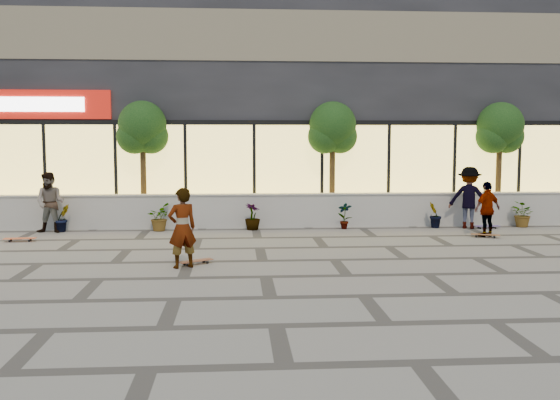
{
  "coord_description": "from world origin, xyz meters",
  "views": [
    {
      "loc": [
        -0.56,
        -12.15,
        2.73
      ],
      "look_at": [
        0.44,
        2.36,
        1.3
      ],
      "focal_mm": 40.0,
      "sensor_mm": 36.0,
      "label": 1
    }
  ],
  "objects": [
    {
      "name": "shrub_e",
      "position": [
        2.7,
        6.45,
        0.41
      ],
      "size": [
        0.46,
        0.35,
        0.81
      ],
      "primitive_type": "imported",
      "rotation": [
        0.0,
        0.0,
        3.28
      ],
      "color": "#103412",
      "rests_on": "ground"
    },
    {
      "name": "skater_center",
      "position": [
        -1.72,
        1.0,
        0.85
      ],
      "size": [
        0.74,
        0.63,
        1.71
      ],
      "primitive_type": "imported",
      "rotation": [
        0.0,
        0.0,
        3.58
      ],
      "color": "white",
      "rests_on": "ground"
    },
    {
      "name": "shrub_d",
      "position": [
        -0.1,
        6.45,
        0.41
      ],
      "size": [
        0.64,
        0.64,
        0.81
      ],
      "primitive_type": "imported",
      "rotation": [
        0.0,
        0.0,
        2.46
      ],
      "color": "#103412",
      "rests_on": "ground"
    },
    {
      "name": "skateboard_center",
      "position": [
        -1.47,
        1.32,
        0.08
      ],
      "size": [
        0.77,
        0.59,
        0.09
      ],
      "rotation": [
        0.0,
        0.0,
        0.57
      ],
      "color": "brown",
      "rests_on": "ground"
    },
    {
      "name": "skater_left",
      "position": [
        -5.97,
        6.23,
        0.89
      ],
      "size": [
        0.93,
        0.76,
        1.77
      ],
      "primitive_type": "imported",
      "rotation": [
        0.0,
        0.0,
        -0.11
      ],
      "color": "#968961",
      "rests_on": "ground"
    },
    {
      "name": "skater_right_far",
      "position": [
        6.5,
        6.3,
        0.94
      ],
      "size": [
        1.4,
        1.14,
        1.88
      ],
      "primitive_type": "imported",
      "rotation": [
        0.0,
        0.0,
        2.71
      ],
      "color": "maroon",
      "rests_on": "ground"
    },
    {
      "name": "shrub_b",
      "position": [
        -5.7,
        6.45,
        0.41
      ],
      "size": [
        0.57,
        0.57,
        0.81
      ],
      "primitive_type": "imported",
      "rotation": [
        0.0,
        0.0,
        0.82
      ],
      "color": "#103412",
      "rests_on": "ground"
    },
    {
      "name": "shrub_f",
      "position": [
        5.5,
        6.45,
        0.41
      ],
      "size": [
        0.55,
        0.57,
        0.81
      ],
      "primitive_type": "imported",
      "rotation": [
        0.0,
        0.0,
        4.1
      ],
      "color": "#103412",
      "rests_on": "ground"
    },
    {
      "name": "tree_mideast",
      "position": [
        2.5,
        7.7,
        2.99
      ],
      "size": [
        1.6,
        1.5,
        3.92
      ],
      "color": "#463219",
      "rests_on": "ground"
    },
    {
      "name": "skater_right_near",
      "position": [
        6.4,
        4.67,
        0.77
      ],
      "size": [
        0.98,
        0.72,
        1.55
      ],
      "primitive_type": "imported",
      "rotation": [
        0.0,
        0.0,
        3.57
      ],
      "color": "white",
      "rests_on": "ground"
    },
    {
      "name": "retail_building",
      "position": [
        -0.0,
        12.49,
        4.25
      ],
      "size": [
        24.0,
        9.17,
        8.5
      ],
      "color": "black",
      "rests_on": "ground"
    },
    {
      "name": "shrub_c",
      "position": [
        -2.9,
        6.45,
        0.41
      ],
      "size": [
        0.68,
        0.77,
        0.81
      ],
      "primitive_type": "imported",
      "rotation": [
        0.0,
        0.0,
        1.64
      ],
      "color": "#103412",
      "rests_on": "ground"
    },
    {
      "name": "tree_east",
      "position": [
        8.0,
        7.7,
        2.99
      ],
      "size": [
        1.6,
        1.5,
        3.92
      ],
      "color": "#463219",
      "rests_on": "ground"
    },
    {
      "name": "skateboard_right_near",
      "position": [
        6.31,
        4.52,
        0.08
      ],
      "size": [
        0.8,
        0.47,
        0.09
      ],
      "rotation": [
        0.0,
        0.0,
        -0.37
      ],
      "color": "brown",
      "rests_on": "ground"
    },
    {
      "name": "ground",
      "position": [
        0.0,
        0.0,
        0.0
      ],
      "size": [
        80.0,
        80.0,
        0.0
      ],
      "primitive_type": "plane",
      "color": "gray",
      "rests_on": "ground"
    },
    {
      "name": "tree_midwest",
      "position": [
        -3.5,
        7.7,
        2.99
      ],
      "size": [
        1.6,
        1.5,
        3.92
      ],
      "color": "#463219",
      "rests_on": "ground"
    },
    {
      "name": "skateboard_right_far",
      "position": [
        7.04,
        6.2,
        0.08
      ],
      "size": [
        0.78,
        0.22,
        0.09
      ],
      "rotation": [
        0.0,
        0.0,
        0.03
      ],
      "color": "#654E8F",
      "rests_on": "ground"
    },
    {
      "name": "shrub_g",
      "position": [
        8.3,
        6.45,
        0.41
      ],
      "size": [
        0.77,
        0.84,
        0.81
      ],
      "primitive_type": "imported",
      "rotation": [
        0.0,
        0.0,
        4.92
      ],
      "color": "#103412",
      "rests_on": "ground"
    },
    {
      "name": "skateboard_left",
      "position": [
        -6.34,
        4.71,
        0.08
      ],
      "size": [
        0.82,
        0.26,
        0.1
      ],
      "rotation": [
        0.0,
        0.0,
        0.06
      ],
      "color": "#DC5029",
      "rests_on": "ground"
    },
    {
      "name": "planter_wall",
      "position": [
        0.0,
        7.0,
        0.52
      ],
      "size": [
        22.0,
        0.42,
        1.04
      ],
      "color": "#BAB8B1",
      "rests_on": "ground"
    }
  ]
}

